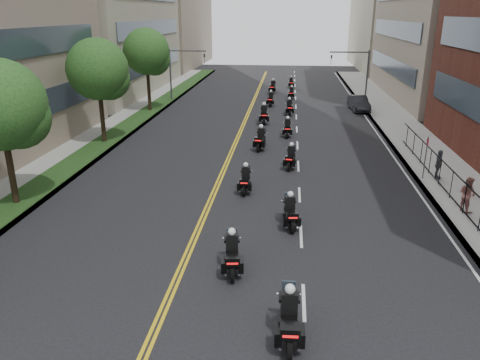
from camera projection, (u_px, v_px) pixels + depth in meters
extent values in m
cube|color=gray|center=(420.00, 148.00, 33.77)|extent=(4.00, 90.00, 0.15)
cube|color=gray|center=(100.00, 139.00, 36.12)|extent=(4.00, 90.00, 0.15)
cube|color=#1C3914|center=(110.00, 138.00, 36.01)|extent=(2.00, 90.00, 0.04)
cube|color=#333F4C|center=(390.00, 65.00, 53.93)|extent=(0.12, 24.08, 1.80)
cube|color=#333F4C|center=(394.00, 29.00, 52.57)|extent=(0.12, 24.08, 1.80)
cube|color=#333F4C|center=(10.00, 116.00, 27.66)|extent=(0.12, 25.80, 1.80)
cube|color=#333F4C|center=(154.00, 63.00, 56.67)|extent=(0.12, 24.08, 1.80)
cube|color=#333F4C|center=(152.00, 28.00, 55.31)|extent=(0.12, 24.08, 1.80)
cube|color=black|center=(475.00, 193.00, 21.18)|extent=(0.05, 28.00, 0.05)
cube|color=black|center=(470.00, 219.00, 21.62)|extent=(0.05, 28.00, 0.05)
cylinder|color=black|center=(9.00, 160.00, 23.08)|extent=(0.32, 0.32, 4.83)
sphere|color=#184819|center=(0.00, 105.00, 22.15)|extent=(4.40, 4.40, 4.40)
sphere|color=#184819|center=(18.00, 118.00, 22.70)|extent=(3.08, 3.08, 3.08)
cylinder|color=black|center=(102.00, 110.00, 34.26)|extent=(0.32, 0.32, 5.11)
sphere|color=#184819|center=(97.00, 69.00, 33.27)|extent=(4.40, 4.40, 4.40)
sphere|color=#184819|center=(109.00, 79.00, 33.84)|extent=(3.08, 3.08, 3.08)
cylinder|color=black|center=(148.00, 84.00, 45.44)|extent=(0.32, 0.32, 5.39)
sphere|color=#184819|center=(146.00, 51.00, 44.40)|extent=(4.40, 4.40, 4.40)
sphere|color=#184819|center=(154.00, 59.00, 44.97)|extent=(3.08, 3.08, 3.08)
cylinder|color=#3F3F44|center=(367.00, 78.00, 48.89)|extent=(0.18, 0.18, 5.60)
cylinder|color=#3F3F44|center=(349.00, 52.00, 48.21)|extent=(4.00, 0.14, 0.14)
imported|color=black|center=(331.00, 60.00, 48.65)|extent=(0.16, 0.20, 1.00)
cylinder|color=#3F3F44|center=(170.00, 75.00, 50.95)|extent=(0.18, 0.18, 5.60)
cylinder|color=#3F3F44|center=(188.00, 51.00, 49.87)|extent=(4.00, 0.14, 0.14)
imported|color=black|center=(204.00, 59.00, 49.97)|extent=(0.16, 0.20, 1.00)
cylinder|color=black|center=(289.00, 347.00, 13.25)|extent=(0.18, 0.75, 0.74)
cylinder|color=black|center=(288.00, 310.00, 14.89)|extent=(0.18, 0.75, 0.74)
cube|color=black|center=(289.00, 319.00, 13.96)|extent=(0.51, 1.49, 0.44)
cube|color=silver|center=(289.00, 325.00, 14.10)|extent=(0.44, 0.62, 0.33)
cube|color=black|center=(290.00, 331.00, 13.05)|extent=(0.58, 0.48, 0.35)
cube|color=red|center=(290.00, 337.00, 12.85)|extent=(0.44, 0.05, 0.08)
cube|color=black|center=(290.00, 303.00, 13.83)|extent=(0.49, 0.32, 0.68)
sphere|color=white|center=(290.00, 289.00, 13.68)|extent=(0.32, 0.32, 0.32)
cylinder|color=black|center=(232.00, 273.00, 17.04)|extent=(0.24, 0.72, 0.70)
cylinder|color=black|center=(232.00, 251.00, 18.60)|extent=(0.24, 0.72, 0.70)
cube|color=black|center=(232.00, 255.00, 17.72)|extent=(0.62, 1.44, 0.41)
cube|color=silver|center=(232.00, 260.00, 17.85)|extent=(0.47, 0.62, 0.31)
cube|color=black|center=(232.00, 260.00, 16.86)|extent=(0.59, 0.50, 0.33)
cube|color=red|center=(232.00, 264.00, 16.66)|extent=(0.41, 0.09, 0.07)
cube|color=black|center=(232.00, 242.00, 17.60)|extent=(0.49, 0.35, 0.64)
sphere|color=white|center=(232.00, 232.00, 17.46)|extent=(0.30, 0.30, 0.30)
cylinder|color=black|center=(292.00, 226.00, 20.81)|extent=(0.23, 0.69, 0.68)
cylinder|color=black|center=(288.00, 212.00, 22.30)|extent=(0.23, 0.69, 0.68)
cube|color=black|center=(290.00, 213.00, 21.46)|extent=(0.59, 1.38, 0.40)
cube|color=silver|center=(290.00, 217.00, 21.59)|extent=(0.45, 0.59, 0.30)
cube|color=black|center=(292.00, 215.00, 20.64)|extent=(0.57, 0.48, 0.32)
cube|color=red|center=(293.00, 218.00, 20.45)|extent=(0.40, 0.08, 0.07)
cube|color=black|center=(290.00, 203.00, 21.34)|extent=(0.47, 0.33, 0.62)
sphere|color=white|center=(290.00, 194.00, 21.21)|extent=(0.29, 0.29, 0.29)
cylinder|color=black|center=(244.00, 190.00, 25.00)|extent=(0.14, 0.66, 0.66)
cylinder|color=black|center=(247.00, 181.00, 26.45)|extent=(0.14, 0.66, 0.66)
cube|color=black|center=(246.00, 181.00, 25.63)|extent=(0.42, 1.31, 0.39)
cube|color=silver|center=(246.00, 184.00, 25.75)|extent=(0.37, 0.54, 0.29)
cube|color=black|center=(244.00, 181.00, 24.83)|extent=(0.51, 0.41, 0.31)
cube|color=red|center=(244.00, 183.00, 24.64)|extent=(0.39, 0.03, 0.07)
cube|color=black|center=(246.00, 172.00, 25.51)|extent=(0.43, 0.27, 0.60)
sphere|color=white|center=(246.00, 165.00, 25.38)|extent=(0.28, 0.28, 0.28)
cylinder|color=black|center=(289.00, 166.00, 28.92)|extent=(0.22, 0.67, 0.66)
cylinder|color=black|center=(292.00, 159.00, 30.34)|extent=(0.22, 0.67, 0.66)
cube|color=black|center=(291.00, 158.00, 29.54)|extent=(0.57, 1.36, 0.39)
cube|color=silver|center=(291.00, 161.00, 29.66)|extent=(0.44, 0.58, 0.29)
cube|color=black|center=(289.00, 158.00, 28.74)|extent=(0.55, 0.47, 0.31)
cube|color=red|center=(289.00, 160.00, 28.56)|extent=(0.39, 0.08, 0.07)
cube|color=black|center=(291.00, 151.00, 29.42)|extent=(0.46, 0.33, 0.60)
sphere|color=white|center=(292.00, 144.00, 29.29)|extent=(0.28, 0.28, 0.28)
cylinder|color=black|center=(259.00, 147.00, 32.85)|extent=(0.23, 0.74, 0.73)
cylinder|color=black|center=(263.00, 141.00, 34.42)|extent=(0.23, 0.74, 0.73)
cube|color=black|center=(261.00, 140.00, 33.53)|extent=(0.61, 1.48, 0.43)
cube|color=silver|center=(261.00, 143.00, 33.66)|extent=(0.47, 0.63, 0.32)
cube|color=black|center=(259.00, 139.00, 32.66)|extent=(0.60, 0.51, 0.34)
cube|color=red|center=(258.00, 141.00, 32.46)|extent=(0.43, 0.08, 0.07)
cube|color=black|center=(261.00, 133.00, 33.40)|extent=(0.50, 0.35, 0.66)
sphere|color=white|center=(261.00, 126.00, 33.26)|extent=(0.31, 0.31, 0.31)
cylinder|color=black|center=(287.00, 134.00, 36.38)|extent=(0.14, 0.66, 0.66)
cylinder|color=black|center=(287.00, 130.00, 37.82)|extent=(0.14, 0.66, 0.66)
cube|color=black|center=(287.00, 129.00, 37.01)|extent=(0.42, 1.31, 0.39)
cube|color=silver|center=(287.00, 131.00, 37.13)|extent=(0.37, 0.53, 0.29)
cube|color=black|center=(287.00, 128.00, 36.21)|extent=(0.51, 0.41, 0.31)
cube|color=red|center=(287.00, 129.00, 36.02)|extent=(0.39, 0.03, 0.07)
cube|color=black|center=(288.00, 123.00, 36.89)|extent=(0.43, 0.27, 0.60)
sphere|color=white|center=(288.00, 118.00, 36.76)|extent=(0.28, 0.28, 0.28)
cylinder|color=black|center=(264.00, 121.00, 40.57)|extent=(0.21, 0.77, 0.76)
cylinder|color=black|center=(264.00, 117.00, 42.25)|extent=(0.21, 0.77, 0.76)
cube|color=black|center=(264.00, 115.00, 41.30)|extent=(0.58, 1.53, 0.44)
cube|color=silver|center=(264.00, 118.00, 41.44)|extent=(0.47, 0.64, 0.33)
cube|color=black|center=(264.00, 115.00, 40.38)|extent=(0.61, 0.51, 0.36)
cube|color=red|center=(264.00, 115.00, 40.17)|extent=(0.45, 0.07, 0.08)
cube|color=black|center=(264.00, 109.00, 41.17)|extent=(0.51, 0.35, 0.69)
sphere|color=white|center=(264.00, 104.00, 41.02)|extent=(0.32, 0.32, 0.32)
cylinder|color=black|center=(290.00, 113.00, 44.10)|extent=(0.20, 0.69, 0.68)
cylinder|color=black|center=(288.00, 109.00, 45.62)|extent=(0.20, 0.69, 0.68)
cube|color=black|center=(289.00, 108.00, 44.76)|extent=(0.54, 1.39, 0.40)
cube|color=silver|center=(289.00, 110.00, 44.89)|extent=(0.43, 0.58, 0.30)
cube|color=black|center=(290.00, 107.00, 43.92)|extent=(0.56, 0.47, 0.32)
cube|color=red|center=(290.00, 108.00, 43.73)|extent=(0.40, 0.06, 0.07)
cube|color=black|center=(289.00, 103.00, 44.64)|extent=(0.47, 0.32, 0.62)
sphere|color=white|center=(290.00, 98.00, 44.51)|extent=(0.29, 0.29, 0.29)
cylinder|color=black|center=(270.00, 104.00, 48.35)|extent=(0.17, 0.68, 0.67)
cylinder|color=black|center=(271.00, 101.00, 49.82)|extent=(0.17, 0.68, 0.67)
cube|color=black|center=(271.00, 100.00, 48.99)|extent=(0.47, 1.35, 0.40)
cube|color=silver|center=(271.00, 102.00, 49.12)|extent=(0.40, 0.56, 0.30)
cube|color=black|center=(270.00, 99.00, 48.18)|extent=(0.53, 0.44, 0.32)
cube|color=red|center=(270.00, 100.00, 47.99)|extent=(0.40, 0.05, 0.07)
cube|color=black|center=(271.00, 95.00, 48.87)|extent=(0.45, 0.29, 0.61)
sphere|color=white|center=(271.00, 91.00, 48.74)|extent=(0.29, 0.29, 0.29)
cylinder|color=black|center=(291.00, 97.00, 52.40)|extent=(0.16, 0.62, 0.62)
cylinder|color=black|center=(292.00, 95.00, 53.76)|extent=(0.16, 0.62, 0.62)
cube|color=black|center=(291.00, 94.00, 53.00)|extent=(0.44, 1.25, 0.36)
cube|color=silver|center=(291.00, 96.00, 53.11)|extent=(0.37, 0.52, 0.27)
cube|color=black|center=(291.00, 93.00, 52.24)|extent=(0.49, 0.40, 0.29)
cube|color=red|center=(291.00, 93.00, 52.07)|extent=(0.37, 0.04, 0.06)
cube|color=black|center=(292.00, 90.00, 52.88)|extent=(0.41, 0.27, 0.56)
sphere|color=white|center=(292.00, 86.00, 52.76)|extent=(0.26, 0.26, 0.26)
cylinder|color=black|center=(272.00, 91.00, 55.86)|extent=(0.21, 0.73, 0.72)
cylinder|color=black|center=(274.00, 89.00, 57.41)|extent=(0.21, 0.73, 0.72)
cube|color=black|center=(273.00, 88.00, 56.53)|extent=(0.56, 1.45, 0.42)
cube|color=silver|center=(273.00, 90.00, 56.67)|extent=(0.45, 0.61, 0.32)
cube|color=black|center=(272.00, 87.00, 55.67)|extent=(0.58, 0.49, 0.34)
cube|color=red|center=(272.00, 87.00, 55.47)|extent=(0.42, 0.07, 0.07)
cube|color=black|center=(273.00, 83.00, 56.40)|extent=(0.49, 0.33, 0.65)
sphere|color=white|center=(273.00, 80.00, 56.26)|extent=(0.31, 0.31, 0.31)
cylinder|color=black|center=(291.00, 86.00, 60.13)|extent=(0.15, 0.62, 0.62)
cylinder|color=black|center=(291.00, 84.00, 61.50)|extent=(0.15, 0.62, 0.62)
cube|color=black|center=(291.00, 83.00, 60.73)|extent=(0.43, 1.24, 0.36)
cube|color=silver|center=(291.00, 85.00, 60.84)|extent=(0.37, 0.51, 0.27)
cube|color=black|center=(291.00, 82.00, 59.97)|extent=(0.49, 0.40, 0.29)
cube|color=red|center=(291.00, 83.00, 59.80)|extent=(0.36, 0.04, 0.06)
cube|color=black|center=(291.00, 80.00, 60.62)|extent=(0.41, 0.27, 0.56)
sphere|color=white|center=(291.00, 77.00, 60.50)|extent=(0.26, 0.26, 0.26)
imported|color=black|center=(359.00, 103.00, 46.64)|extent=(1.90, 4.51, 1.45)
imported|color=brown|center=(467.00, 194.00, 22.58)|extent=(0.98, 1.06, 1.75)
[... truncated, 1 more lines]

